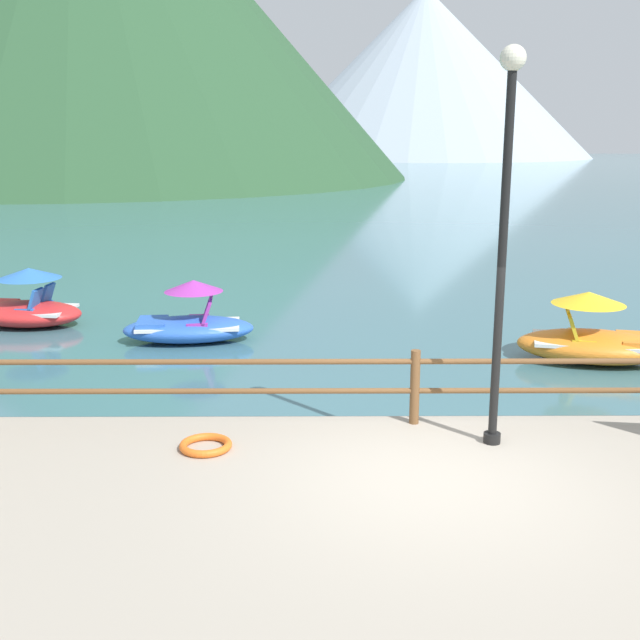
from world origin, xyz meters
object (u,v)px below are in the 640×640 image
at_px(lamp_post, 504,216).
at_px(pedal_boat_3, 189,322).
at_px(life_ring, 206,445).
at_px(pedal_boat_1, 27,306).
at_px(pedal_boat_0, 593,339).

relative_size(lamp_post, pedal_boat_3, 1.71).
distance_m(life_ring, pedal_boat_1, 8.90).
height_order(lamp_post, pedal_boat_3, lamp_post).
relative_size(pedal_boat_0, pedal_boat_1, 1.14).
xyz_separation_m(lamp_post, pedal_boat_1, (-8.11, 7.35, -2.65)).
bearing_deg(pedal_boat_3, lamp_post, -53.18).
height_order(pedal_boat_1, pedal_boat_3, pedal_boat_1).
relative_size(pedal_boat_1, pedal_boat_3, 0.95).
xyz_separation_m(pedal_boat_1, pedal_boat_3, (3.58, -1.30, -0.03)).
relative_size(life_ring, pedal_boat_3, 0.23).
height_order(life_ring, pedal_boat_3, pedal_boat_3).
bearing_deg(pedal_boat_3, life_ring, -79.24).
height_order(life_ring, pedal_boat_0, pedal_boat_0).
xyz_separation_m(lamp_post, life_ring, (-3.35, -0.17, -2.62)).
bearing_deg(lamp_post, life_ring, -177.15).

